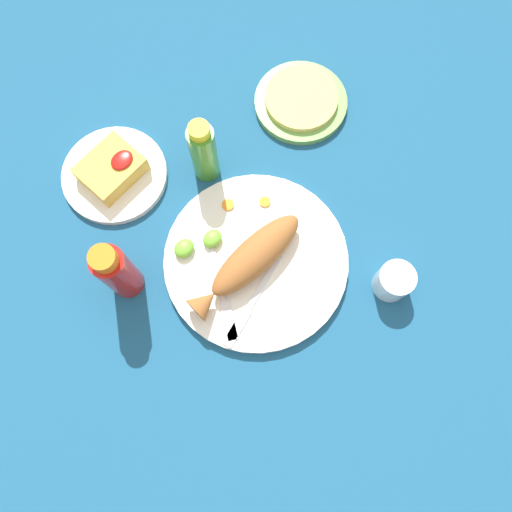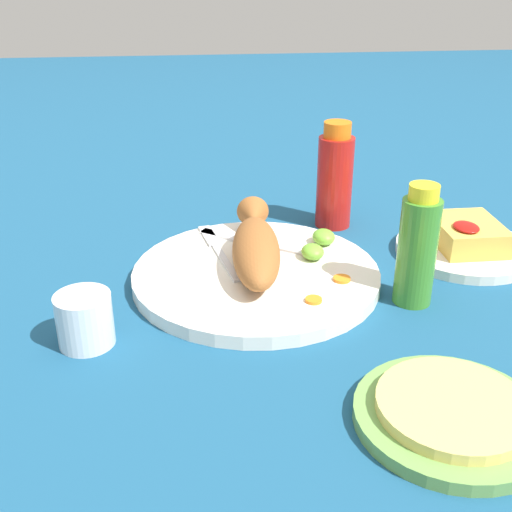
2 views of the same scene
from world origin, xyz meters
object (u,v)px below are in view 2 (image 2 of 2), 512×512
main_plate (256,275)px  hot_sauce_bottle_green (417,248)px  tortilla_plate (451,417)px  fried_fish (256,246)px  hot_sauce_bottle_red (335,178)px  fork_near (217,248)px  salt_cup (85,323)px  side_plate_fries (465,250)px  fork_far (249,241)px

main_plate → hot_sauce_bottle_green: hot_sauce_bottle_green is taller
main_plate → tortilla_plate: size_ratio=1.79×
fried_fish → hot_sauce_bottle_red: 0.22m
tortilla_plate → fried_fish: bearing=-154.7°
fork_near → salt_cup: bearing=129.6°
hot_sauce_bottle_green → fried_fish: bearing=-115.2°
main_plate → side_plate_fries: main_plate is taller
hot_sauce_bottle_red → hot_sauce_bottle_green: size_ratio=1.08×
salt_cup → side_plate_fries: (-0.18, 0.52, -0.02)m
main_plate → fork_far: fork_far is taller
main_plate → salt_cup: 0.24m
fork_far → hot_sauce_bottle_green: 0.26m
hot_sauce_bottle_green → tortilla_plate: (0.23, -0.04, -0.07)m
main_plate → hot_sauce_bottle_red: 0.24m
fried_fish → salt_cup: size_ratio=3.85×
main_plate → fried_fish: size_ratio=1.35×
side_plate_fries → tortilla_plate: bearing=-24.4°
fried_fish → hot_sauce_bottle_red: bearing=143.3°
fried_fish → side_plate_fries: bearing=100.9°
main_plate → fork_far: size_ratio=2.05×
main_plate → hot_sauce_bottle_red: (-0.18, 0.14, 0.07)m
fork_far → hot_sauce_bottle_green: bearing=174.0°
fork_far → tortilla_plate: bearing=145.5°
main_plate → hot_sauce_bottle_red: hot_sauce_bottle_red is taller
fork_near → tortilla_plate: size_ratio=1.00×
hot_sauce_bottle_green → tortilla_plate: 0.24m
fork_far → hot_sauce_bottle_red: size_ratio=0.96×
fork_far → hot_sauce_bottle_red: (-0.09, 0.14, 0.06)m
salt_cup → tortilla_plate: bearing=63.8°
fork_near → tortilla_plate: 0.42m
fork_near → salt_cup: size_ratio=2.90×
main_plate → fork_near: fork_near is taller
main_plate → salt_cup: bearing=-58.5°
fork_near → hot_sauce_bottle_green: (0.14, 0.24, 0.05)m
fork_far → side_plate_fries: (0.04, 0.31, -0.01)m
fork_near → hot_sauce_bottle_red: 0.23m
main_plate → hot_sauce_bottle_green: 0.21m
side_plate_fries → tortilla_plate: 0.39m
fork_near → salt_cup: salt_cup is taller
hot_sauce_bottle_red → fried_fish: bearing=-40.9°
fork_far → hot_sauce_bottle_red: hot_sauce_bottle_red is taller
main_plate → hot_sauce_bottle_red: bearing=141.4°
hot_sauce_bottle_red → salt_cup: 0.47m
fried_fish → salt_cup: 0.25m
fork_near → hot_sauce_bottle_green: bearing=-132.5°
hot_sauce_bottle_red → salt_cup: (0.31, -0.35, -0.05)m
tortilla_plate → hot_sauce_bottle_green: bearing=170.4°
hot_sauce_bottle_green → salt_cup: (0.05, -0.40, -0.05)m
fried_fish → side_plate_fries: fried_fish is taller
salt_cup → hot_sauce_bottle_green: bearing=97.6°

